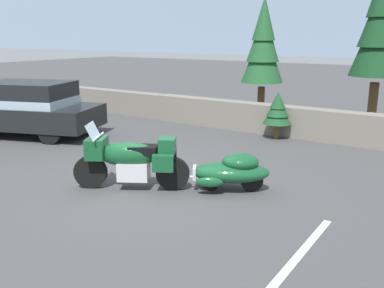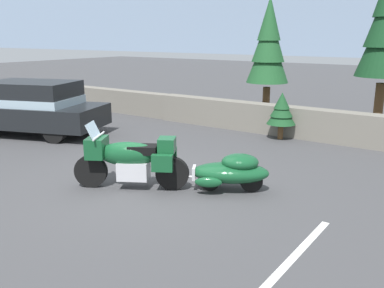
{
  "view_description": "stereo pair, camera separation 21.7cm",
  "coord_description": "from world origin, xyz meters",
  "views": [
    {
      "loc": [
        5.39,
        -6.32,
        2.97
      ],
      "look_at": [
        0.79,
        0.56,
        0.85
      ],
      "focal_mm": 39.67,
      "sensor_mm": 36.0,
      "label": 1
    },
    {
      "loc": [
        5.56,
        -6.2,
        2.97
      ],
      "look_at": [
        0.79,
        0.56,
        0.85
      ],
      "focal_mm": 39.67,
      "sensor_mm": 36.0,
      "label": 2
    }
  ],
  "objects": [
    {
      "name": "touring_motorcycle",
      "position": [
        -0.07,
        -0.33,
        0.62
      ],
      "size": [
        2.07,
        1.42,
        1.33
      ],
      "color": "black",
      "rests_on": "ground"
    },
    {
      "name": "pine_tree_secondary",
      "position": [
        -0.83,
        7.37,
        2.67
      ],
      "size": [
        1.44,
        1.44,
        4.27
      ],
      "color": "brown",
      "rests_on": "ground"
    },
    {
      "name": "car_shaped_trailer",
      "position": [
        1.65,
        0.66,
        0.41
      ],
      "size": [
        2.09,
        1.42,
        0.76
      ],
      "color": "black",
      "rests_on": "ground"
    },
    {
      "name": "suv_at_left_edge",
      "position": [
        -5.98,
        1.43,
        0.84
      ],
      "size": [
        5.18,
        3.47,
        1.63
      ],
      "color": "black",
      "rests_on": "ground"
    },
    {
      "name": "pine_sapling_near",
      "position": [
        0.66,
        5.28,
        0.87
      ],
      "size": [
        0.85,
        0.85,
        1.38
      ],
      "color": "brown",
      "rests_on": "ground"
    },
    {
      "name": "pine_tree_tall",
      "position": [
        2.74,
        8.0,
        3.34
      ],
      "size": [
        1.66,
        1.66,
        5.34
      ],
      "color": "brown",
      "rests_on": "ground"
    },
    {
      "name": "parking_stripe_marker",
      "position": [
        3.67,
        -1.5,
        0.0
      ],
      "size": [
        0.12,
        3.6,
        0.01
      ],
      "primitive_type": "cube",
      "color": "silver",
      "rests_on": "ground"
    },
    {
      "name": "ground_plane",
      "position": [
        0.0,
        0.0,
        0.0
      ],
      "size": [
        80.0,
        80.0,
        0.0
      ],
      "primitive_type": "plane",
      "color": "#424244"
    },
    {
      "name": "stone_guard_wall",
      "position": [
        -0.11,
        5.82,
        0.43
      ],
      "size": [
        24.0,
        0.6,
        0.91
      ],
      "color": "slate",
      "rests_on": "ground"
    }
  ]
}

